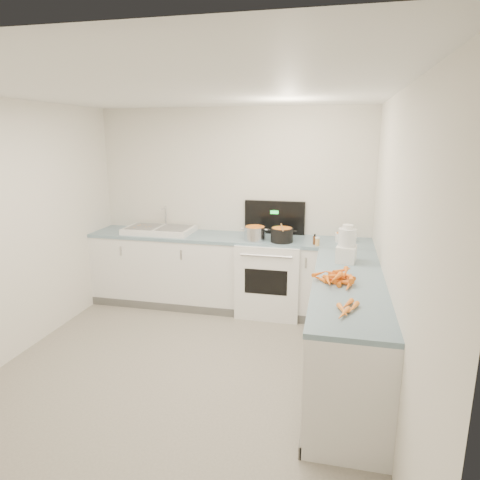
% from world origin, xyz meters
% --- Properties ---
extents(floor, '(3.50, 4.00, 0.00)m').
position_xyz_m(floor, '(0.00, 0.00, 0.00)').
color(floor, gray).
rests_on(floor, ground).
extents(ceiling, '(3.50, 4.00, 0.00)m').
position_xyz_m(ceiling, '(0.00, 0.00, 2.50)').
color(ceiling, silver).
rests_on(ceiling, ground).
extents(wall_back, '(3.50, 0.00, 2.50)m').
position_xyz_m(wall_back, '(0.00, 2.00, 1.25)').
color(wall_back, silver).
rests_on(wall_back, ground).
extents(wall_left, '(0.00, 4.00, 2.50)m').
position_xyz_m(wall_left, '(-1.75, 0.00, 1.25)').
color(wall_left, silver).
rests_on(wall_left, ground).
extents(wall_right, '(0.00, 4.00, 2.50)m').
position_xyz_m(wall_right, '(1.75, 0.00, 1.25)').
color(wall_right, silver).
rests_on(wall_right, ground).
extents(counter_back, '(3.50, 0.62, 0.94)m').
position_xyz_m(counter_back, '(0.00, 1.70, 0.47)').
color(counter_back, white).
rests_on(counter_back, ground).
extents(counter_right, '(0.62, 2.20, 0.94)m').
position_xyz_m(counter_right, '(1.45, 0.30, 0.47)').
color(counter_right, white).
rests_on(counter_right, ground).
extents(stove, '(0.76, 0.65, 1.36)m').
position_xyz_m(stove, '(0.55, 1.69, 0.47)').
color(stove, white).
rests_on(stove, ground).
extents(sink, '(0.86, 0.52, 0.31)m').
position_xyz_m(sink, '(-0.90, 1.70, 0.98)').
color(sink, white).
rests_on(sink, counter_back).
extents(steel_pot, '(0.30, 0.30, 0.19)m').
position_xyz_m(steel_pot, '(0.38, 1.56, 1.01)').
color(steel_pot, silver).
rests_on(steel_pot, stove).
extents(black_pot, '(0.33, 0.33, 0.19)m').
position_xyz_m(black_pot, '(0.70, 1.56, 1.01)').
color(black_pot, black).
rests_on(black_pot, stove).
extents(wooden_spoon, '(0.09, 0.39, 0.02)m').
position_xyz_m(wooden_spoon, '(0.70, 1.56, 1.12)').
color(wooden_spoon, '#AD7A47').
rests_on(wooden_spoon, black_pot).
extents(mixing_bowl, '(0.26, 0.26, 0.10)m').
position_xyz_m(mixing_bowl, '(1.42, 1.73, 0.99)').
color(mixing_bowl, white).
rests_on(mixing_bowl, counter_back).
extents(extract_bottle, '(0.04, 0.04, 0.10)m').
position_xyz_m(extract_bottle, '(1.08, 1.52, 0.99)').
color(extract_bottle, '#593319').
rests_on(extract_bottle, counter_back).
extents(spice_jar, '(0.05, 0.05, 0.08)m').
position_xyz_m(spice_jar, '(1.12, 1.47, 0.98)').
color(spice_jar, '#E5B266').
rests_on(spice_jar, counter_back).
extents(food_processor, '(0.21, 0.25, 0.37)m').
position_xyz_m(food_processor, '(1.42, 0.89, 1.10)').
color(food_processor, white).
rests_on(food_processor, counter_right).
extents(carrot_pile, '(0.37, 0.47, 0.10)m').
position_xyz_m(carrot_pile, '(1.35, 0.25, 0.98)').
color(carrot_pile, orange).
rests_on(carrot_pile, counter_right).
extents(peeled_carrots, '(0.17, 0.37, 0.04)m').
position_xyz_m(peeled_carrots, '(1.42, -0.38, 0.96)').
color(peeled_carrots, orange).
rests_on(peeled_carrots, counter_right).
extents(peelings, '(0.23, 0.23, 0.01)m').
position_xyz_m(peelings, '(-1.14, 1.72, 1.02)').
color(peelings, tan).
rests_on(peelings, sink).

